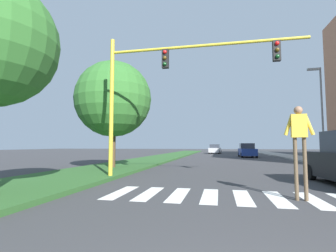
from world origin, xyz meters
name	(u,v)px	position (x,y,z in m)	size (l,w,h in m)	color
ground_plane	(225,157)	(0.00, 30.00, 0.00)	(140.00, 140.00, 0.00)	#38383A
crosswalk	(243,197)	(0.00, 6.27, 0.00)	(7.65, 2.20, 0.01)	silver
median_strip	(165,157)	(-7.00, 28.00, 0.07)	(4.16, 64.00, 0.15)	#2D5B28
tree_mid	(113,99)	(-6.87, 12.89, 4.24)	(4.58, 4.58, 6.39)	#4C3823
sidewalk_right	(301,158)	(7.87, 28.00, 0.07)	(3.00, 64.00, 0.15)	#9E9991
traffic_light_gantry	(164,77)	(-2.87, 9.02, 4.33)	(8.14, 0.30, 6.00)	gold
street_lamp_right	(321,105)	(7.28, 20.49, 4.59)	(1.02, 0.24, 7.50)	slate
pedestrian_performer	(299,137)	(1.47, 6.15, 1.66)	(0.75, 0.29, 2.49)	brown
sedan_midblock	(247,151)	(2.74, 31.30, 0.79)	(1.96, 4.44, 1.71)	navy
sedan_distant	(215,149)	(-1.41, 43.85, 0.76)	(2.21, 4.20, 1.63)	#B7B7BC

